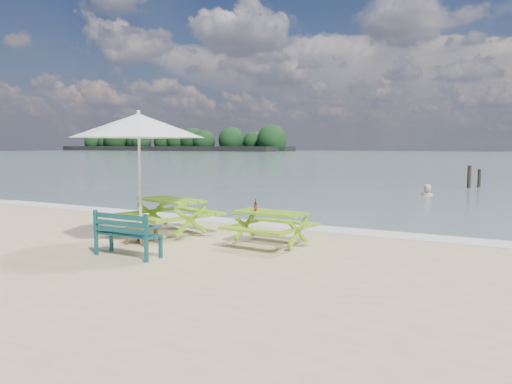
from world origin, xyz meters
The scene contains 11 objects.
sea centered at (0.00, 85.00, 0.00)m, with size 300.00×300.00×0.00m, color slate.
foam_strip centered at (0.00, 4.60, 0.01)m, with size 22.00×0.90×0.01m, color silver.
island_headland centered at (-110.00, 140.00, 3.26)m, with size 90.00×22.00×7.60m.
picnic_table_left centered at (-1.38, 2.22, 0.40)m, with size 2.21×2.34×0.82m.
picnic_table_right centered at (1.22, 2.18, 0.34)m, with size 1.62×1.77×0.70m.
park_bench centered at (-0.63, 0.01, 0.25)m, with size 1.33×0.47×0.81m.
side_table centered at (-1.23, 1.03, 0.19)m, with size 0.61×0.61×0.35m.
patio_umbrella centered at (-1.23, 1.03, 2.45)m, with size 3.04×3.04×2.70m.
beer_bottle centered at (0.92, 2.10, 0.79)m, with size 0.07×0.07×0.26m.
swimmer centered at (2.18, 14.52, -0.45)m, with size 0.73×0.54×1.82m.
mooring_pilings centered at (3.46, 19.44, 0.40)m, with size 0.57×0.77×1.28m.
Camera 1 is at (5.80, -6.81, 2.06)m, focal length 35.00 mm.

